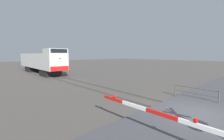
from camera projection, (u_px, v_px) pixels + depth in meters
ground_plane at (197, 116)px, 8.11m from camera, size 160.00×160.00×0.00m
rail_track_left at (192, 119)px, 7.62m from camera, size 0.08×80.00×0.15m
rail_track_right at (201, 111)px, 8.59m from camera, size 0.08×80.00×0.15m
road_surface at (197, 115)px, 8.11m from camera, size 36.00×4.65×0.14m
locomotive at (41, 61)px, 26.17m from camera, size 2.72×16.15×4.16m
guard_railing at (195, 92)px, 10.87m from camera, size 0.08×2.97×0.95m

